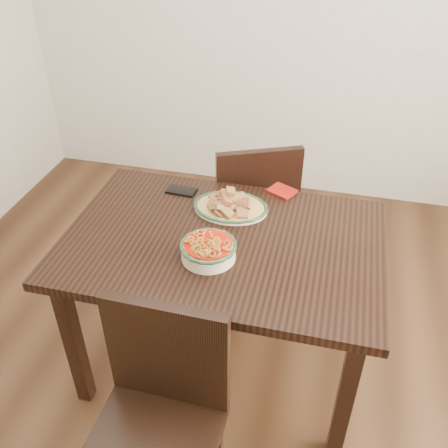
% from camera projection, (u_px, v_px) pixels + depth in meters
% --- Properties ---
extents(floor, '(3.50, 3.50, 0.00)m').
position_uv_depth(floor, '(215.00, 368.00, 2.41)').
color(floor, '#331E10').
rests_on(floor, ground).
extents(wall_back, '(3.50, 0.10, 2.60)m').
position_uv_depth(wall_back, '(286.00, 1.00, 3.02)').
color(wall_back, beige).
rests_on(wall_back, ground).
extents(dining_table, '(1.28, 0.85, 0.75)m').
position_uv_depth(dining_table, '(223.00, 256.00, 2.06)').
color(dining_table, black).
rests_on(dining_table, ground).
extents(chair_far, '(0.55, 0.55, 0.89)m').
position_uv_depth(chair_far, '(252.00, 207.00, 2.64)').
color(chair_far, black).
rests_on(chair_far, ground).
extents(chair_near, '(0.43, 0.43, 0.89)m').
position_uv_depth(chair_near, '(159.00, 412.00, 1.65)').
color(chair_near, black).
rests_on(chair_near, ground).
extents(fish_plate, '(0.32, 0.25, 0.11)m').
position_uv_depth(fish_plate, '(231.00, 201.00, 2.15)').
color(fish_plate, '#EFE5CA').
rests_on(fish_plate, dining_table).
extents(noodle_bowl, '(0.22, 0.22, 0.08)m').
position_uv_depth(noodle_bowl, '(208.00, 248.00, 1.89)').
color(noodle_bowl, '#F4EACE').
rests_on(noodle_bowl, dining_table).
extents(smartphone, '(0.14, 0.08, 0.01)m').
position_uv_depth(smartphone, '(181.00, 191.00, 2.29)').
color(smartphone, black).
rests_on(smartphone, dining_table).
extents(napkin, '(0.15, 0.14, 0.01)m').
position_uv_depth(napkin, '(282.00, 191.00, 2.29)').
color(napkin, maroon).
rests_on(napkin, dining_table).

